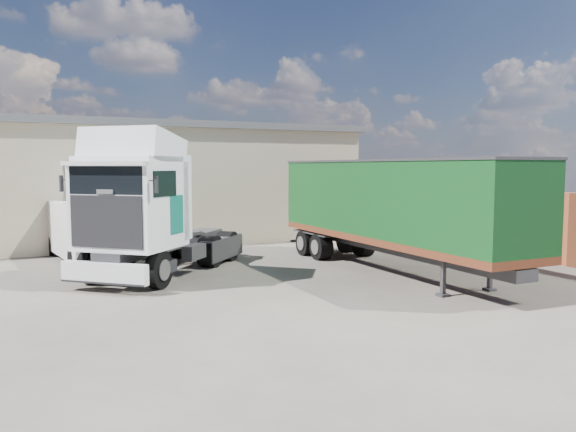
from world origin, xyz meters
name	(u,v)px	position (x,y,z in m)	size (l,w,h in m)	color
ground	(259,301)	(0.00, 0.00, 0.00)	(120.00, 120.00, 0.00)	#272420
warehouse	(13,182)	(-6.00, 16.00, 2.66)	(30.60, 12.60, 5.42)	#C1B894
brick_boundary_wall	(456,216)	(11.50, 6.00, 1.25)	(0.35, 26.00, 2.50)	brown
tractor_unit	(147,216)	(-2.02, 4.10, 1.89)	(6.25, 6.58, 4.49)	black
box_trailer	(390,204)	(5.31, 2.00, 2.20)	(2.45, 10.89, 3.61)	#2D2D30
panel_van	(90,231)	(-3.31, 8.24, 1.08)	(2.87, 5.39, 2.10)	black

